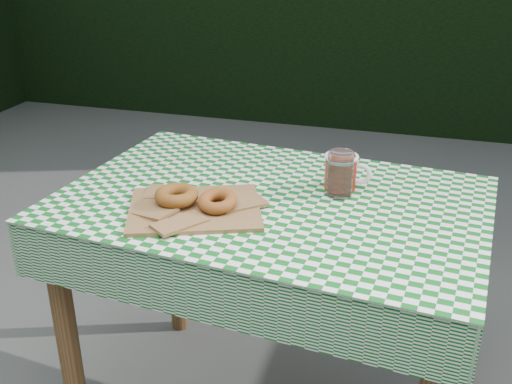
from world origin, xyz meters
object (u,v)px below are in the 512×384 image
at_px(coffee_mug, 341,172).
at_px(drinking_glass, 340,174).
at_px(paper_bag, 195,208).
at_px(table, 270,317).

bearing_deg(coffee_mug, drinking_glass, -84.15).
xyz_separation_m(paper_bag, coffee_mug, (0.33, 0.24, 0.04)).
height_order(table, drinking_glass, drinking_glass).
relative_size(table, coffee_mug, 6.32).
distance_m(table, drinking_glass, 0.48).
height_order(table, paper_bag, paper_bag).
bearing_deg(table, paper_bag, -135.79).
xyz_separation_m(table, drinking_glass, (0.17, 0.07, 0.44)).
relative_size(paper_bag, drinking_glass, 2.66).
xyz_separation_m(coffee_mug, drinking_glass, (0.01, -0.05, 0.01)).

